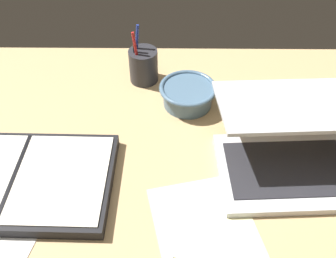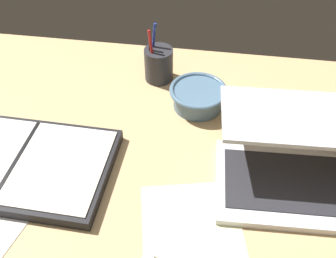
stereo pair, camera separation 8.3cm
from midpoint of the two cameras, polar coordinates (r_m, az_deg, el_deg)
desk_top at (r=84.17cm, az=2.77°, el=-7.25°), size 140.00×100.00×2.00cm
laptop at (r=84.36cm, az=20.74°, el=-4.66°), size 31.58×32.03×14.84cm
bowl at (r=97.50cm, az=7.04°, el=4.86°), size 14.94×14.94×5.81cm
pen_cup at (r=105.37cm, az=0.80°, el=9.79°), size 7.95×7.95×16.07cm
planner at (r=87.98cm, az=-19.33°, el=-5.11°), size 41.32×26.20×3.15cm
scissors at (r=82.80cm, az=-16.52°, el=-9.61°), size 14.01×6.69×0.80cm
paper_sheet_front at (r=74.07cm, az=7.44°, el=-17.58°), size 25.55×32.84×0.16cm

